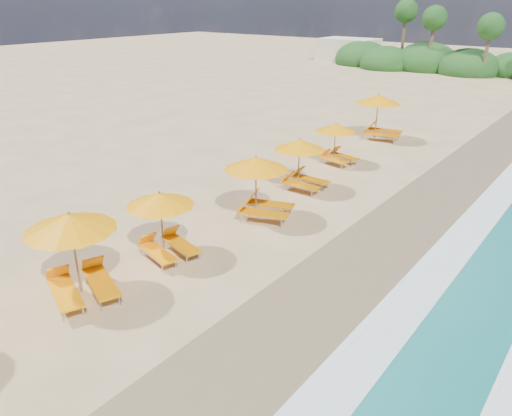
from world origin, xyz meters
name	(u,v)px	position (x,y,z in m)	size (l,w,h in m)	color
ground	(256,241)	(0.00, 0.00, 0.00)	(160.00, 160.00, 0.00)	tan
wet_sand	(364,279)	(4.00, 0.00, 0.01)	(4.00, 160.00, 0.01)	#7A6548
surf_foam	(459,311)	(6.70, 0.00, 0.03)	(4.00, 160.00, 0.01)	white
station_2	(76,251)	(-1.77, -5.54, 1.37)	(3.16, 3.11, 2.45)	olive
station_3	(164,221)	(-1.62, -2.56, 1.21)	(2.64, 2.55, 2.15)	olive
station_4	(261,183)	(-1.06, 1.66, 1.34)	(3.06, 3.00, 2.38)	olive
station_5	(302,161)	(-1.47, 5.09, 1.23)	(2.36, 2.18, 2.20)	olive
station_6	(337,141)	(-2.03, 9.13, 1.13)	(2.44, 2.34, 2.02)	olive
station_7	(380,114)	(-2.36, 14.72, 1.45)	(3.11, 2.96, 2.59)	olive
treeline	(434,62)	(-9.94, 45.51, 1.00)	(25.80, 8.80, 9.74)	#163D14
beach_building	(348,50)	(-22.00, 48.00, 1.40)	(7.00, 5.00, 2.80)	beige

